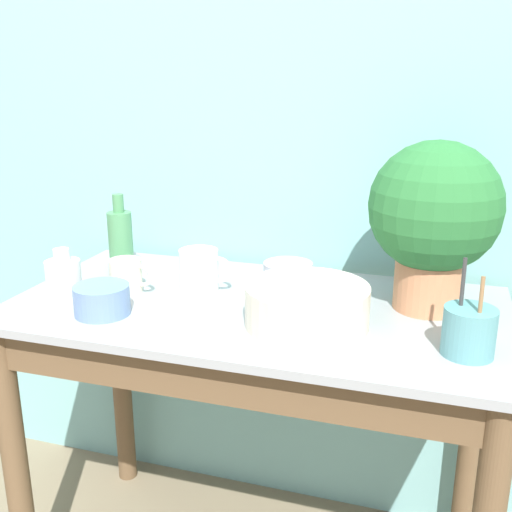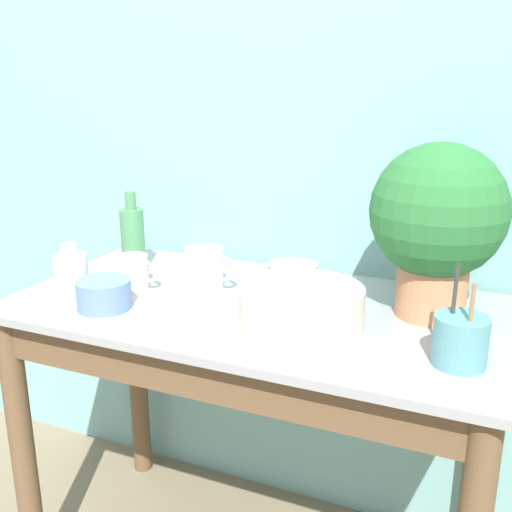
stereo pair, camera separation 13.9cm
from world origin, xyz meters
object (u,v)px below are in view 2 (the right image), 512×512
at_px(mug_cream, 134,272).
at_px(utensil_cup, 460,340).
at_px(potted_plant, 438,219).
at_px(bowl_wash_large, 301,307).
at_px(mug_white, 205,268).
at_px(bowl_small_blue, 104,294).
at_px(bottle_tall, 133,238).
at_px(bowl_small_steel, 293,277).
at_px(bottle_short, 71,274).

height_order(mug_cream, utensil_cup, utensil_cup).
xyz_separation_m(potted_plant, mug_cream, (-0.73, -0.11, -0.18)).
distance_m(bowl_wash_large, mug_white, 0.34).
bearing_deg(mug_cream, utensil_cup, -8.50).
xyz_separation_m(mug_cream, bowl_small_blue, (0.02, -0.15, -0.01)).
distance_m(bottle_tall, mug_cream, 0.15).
bearing_deg(mug_cream, mug_white, 22.63).
distance_m(mug_white, bowl_small_blue, 0.27).
distance_m(bottle_tall, bowl_small_steel, 0.47).
height_order(bowl_small_blue, bowl_small_steel, same).
xyz_separation_m(bottle_short, bowl_small_blue, (0.12, -0.04, -0.02)).
distance_m(bottle_short, bowl_small_blue, 0.13).
height_order(bottle_short, utensil_cup, utensil_cup).
bearing_deg(mug_cream, bowl_wash_large, -8.46).
distance_m(bottle_tall, bowl_small_blue, 0.29).
bearing_deg(potted_plant, bottle_tall, 179.29).
xyz_separation_m(potted_plant, bowl_small_blue, (-0.71, -0.26, -0.19)).
bearing_deg(utensil_cup, bowl_small_steel, 148.16).
distance_m(bowl_wash_large, bowl_small_steel, 0.24).
relative_size(bowl_small_blue, bowl_small_steel, 1.00).
xyz_separation_m(potted_plant, bowl_wash_large, (-0.25, -0.18, -0.18)).
xyz_separation_m(bowl_wash_large, bottle_short, (-0.58, -0.04, 0.01)).
bearing_deg(mug_cream, bottle_tall, 123.98).
bearing_deg(utensil_cup, bottle_tall, 164.88).
bearing_deg(bowl_wash_large, bowl_small_blue, -170.58).
xyz_separation_m(bottle_short, bowl_small_steel, (0.49, 0.26, -0.02)).
xyz_separation_m(bowl_wash_large, bowl_small_blue, (-0.46, -0.08, -0.01)).
relative_size(bowl_wash_large, utensil_cup, 1.43).
distance_m(bowl_small_blue, bowl_small_steel, 0.47).
relative_size(bowl_wash_large, mug_cream, 2.37).
bearing_deg(bowl_small_blue, bowl_wash_large, 9.42).
bearing_deg(bowl_wash_large, mug_white, 155.37).
relative_size(bottle_short, bowl_small_blue, 1.06).
distance_m(bottle_tall, utensil_cup, 0.92).
height_order(bowl_wash_large, bottle_short, bottle_short).
height_order(bottle_tall, bowl_small_blue, bottle_tall).
distance_m(potted_plant, bottle_tall, 0.82).
bearing_deg(bottle_short, utensil_cup, -0.62).
relative_size(mug_cream, bowl_small_blue, 0.90).
xyz_separation_m(bottle_short, mug_cream, (0.11, 0.11, -0.01)).
height_order(mug_white, bowl_small_steel, mug_white).
xyz_separation_m(bowl_small_blue, utensil_cup, (0.79, 0.03, 0.01)).
distance_m(bottle_short, utensil_cup, 0.91).
bearing_deg(bottle_tall, potted_plant, -0.71).
distance_m(bottle_short, mug_white, 0.33).
height_order(potted_plant, bowl_small_blue, potted_plant).
height_order(bowl_wash_large, utensil_cup, utensil_cup).
bearing_deg(potted_plant, bowl_wash_large, -143.85).
bearing_deg(bottle_tall, mug_cream, -56.02).
xyz_separation_m(bowl_wash_large, bowl_small_steel, (-0.10, 0.22, -0.01)).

